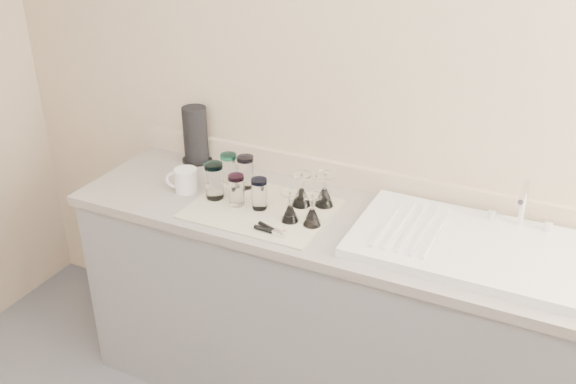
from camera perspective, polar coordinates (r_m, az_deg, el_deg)
The scene contains 16 objects.
room_envelope at distance 1.29m, azimuth -16.90°, elevation -0.28°, with size 3.54×3.50×2.52m.
counter_unit at distance 2.75m, azimuth 3.13°, elevation -10.39°, with size 2.06×0.62×0.90m.
sink_unit at distance 2.37m, azimuth 15.87°, elevation -4.54°, with size 0.82×0.50×0.22m.
dish_towel at distance 2.55m, azimuth -2.39°, elevation -1.50°, with size 0.55×0.42×0.01m, color beige.
tumbler_teal at distance 2.71m, azimuth -5.27°, elevation 2.04°, with size 0.07×0.07×0.14m.
tumbler_cyan at distance 2.68m, azimuth -3.79°, elevation 1.80°, with size 0.07×0.07×0.14m.
tumbler_magenta at distance 2.60m, azimuth -6.58°, elevation 1.02°, with size 0.08×0.08×0.15m.
tumbler_blue at distance 2.55m, azimuth -4.60°, elevation 0.19°, with size 0.06×0.06×0.13m.
tumbler_lavender at distance 2.51m, azimuth -2.57°, elevation -0.14°, with size 0.06×0.06×0.13m.
goblet_back_left at distance 2.54m, azimuth 1.19°, elevation -0.23°, with size 0.08×0.08×0.14m.
goblet_back_right at distance 2.55m, azimuth 3.24°, elevation -0.24°, with size 0.08×0.08×0.14m.
goblet_front_left at distance 2.43m, azimuth 0.18°, elevation -1.71°, with size 0.07×0.07×0.12m.
goblet_front_right at distance 2.41m, azimuth 2.16°, elevation -2.03°, with size 0.07×0.07×0.13m.
can_opener at distance 2.38m, azimuth -1.53°, elevation -3.41°, with size 0.13×0.06×0.02m.
white_mug at distance 2.70m, azimuth -9.12°, elevation 1.04°, with size 0.15×0.13×0.10m.
paper_towel_roll at distance 2.95m, azimuth -8.22°, elevation 5.01°, with size 0.14×0.14×0.26m.
Camera 1 is at (0.81, -0.82, 2.12)m, focal length 40.00 mm.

